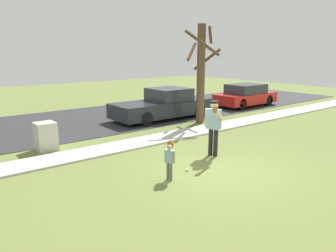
% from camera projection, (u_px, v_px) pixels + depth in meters
% --- Properties ---
extents(ground_plane, '(48.00, 48.00, 0.00)m').
position_uv_depth(ground_plane, '(146.00, 143.00, 12.04)').
color(ground_plane, olive).
extents(sidewalk_strip, '(36.00, 1.20, 0.06)m').
position_uv_depth(sidewalk_strip, '(144.00, 142.00, 12.11)').
color(sidewalk_strip, beige).
rests_on(sidewalk_strip, ground).
extents(road_surface, '(36.00, 6.80, 0.02)m').
position_uv_depth(road_surface, '(87.00, 120.00, 15.95)').
color(road_surface, '#2D2D30').
rests_on(road_surface, ground).
extents(person_adult, '(0.68, 0.80, 1.79)m').
position_uv_depth(person_adult, '(214.00, 122.00, 10.30)').
color(person_adult, black).
rests_on(person_adult, ground).
extents(person_child, '(0.42, 0.48, 1.01)m').
position_uv_depth(person_child, '(170.00, 155.00, 8.51)').
color(person_child, '#6B6656').
rests_on(person_child, ground).
extents(baseball, '(0.07, 0.07, 0.07)m').
position_uv_depth(baseball, '(187.00, 170.00, 9.21)').
color(baseball, white).
rests_on(baseball, ground).
extents(utility_cabinet, '(0.64, 0.65, 0.96)m').
position_uv_depth(utility_cabinet, '(46.00, 136.00, 11.08)').
color(utility_cabinet, beige).
rests_on(utility_cabinet, ground).
extents(street_tree_near, '(1.84, 1.88, 4.48)m').
position_uv_depth(street_tree_near, '(201.00, 71.00, 14.92)').
color(street_tree_near, brown).
rests_on(street_tree_near, ground).
extents(parked_pickup_dark, '(5.20, 1.95, 1.48)m').
position_uv_depth(parked_pickup_dark, '(164.00, 105.00, 16.27)').
color(parked_pickup_dark, '#23282D').
rests_on(parked_pickup_dark, road_surface).
extents(parked_hatchback_red, '(4.00, 1.75, 1.33)m').
position_uv_depth(parked_hatchback_red, '(246.00, 95.00, 19.91)').
color(parked_hatchback_red, red).
rests_on(parked_hatchback_red, road_surface).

